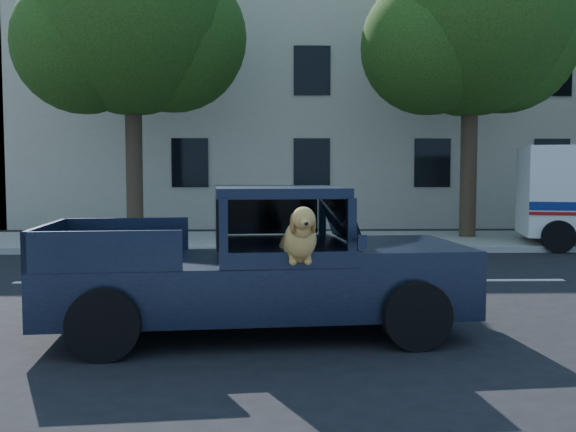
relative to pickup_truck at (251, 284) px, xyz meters
name	(u,v)px	position (x,y,z in m)	size (l,w,h in m)	color
ground	(302,330)	(0.60, 0.13, -0.59)	(120.00, 120.00, 0.00)	black
far_sidewalk	(284,241)	(0.60, 9.33, -0.51)	(60.00, 4.00, 0.15)	gray
lane_stripes	(406,281)	(2.60, 3.53, -0.58)	(21.60, 0.14, 0.01)	silver
street_tree_left	(133,27)	(-3.36, 9.75, 5.12)	(6.00, 5.20, 8.60)	#332619
street_tree_mid	(472,29)	(5.64, 9.75, 5.12)	(6.00, 5.20, 8.60)	#332619
building_main	(360,102)	(3.60, 16.63, 3.91)	(26.00, 6.00, 9.00)	beige
pickup_truck	(251,284)	(0.00, 0.00, 0.00)	(5.01, 2.64, 1.74)	black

